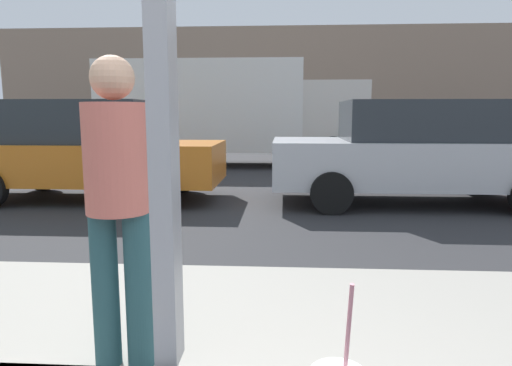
{
  "coord_description": "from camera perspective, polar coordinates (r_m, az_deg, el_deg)",
  "views": [
    {
      "loc": [
        0.26,
        -0.89,
        1.49
      ],
      "look_at": [
        0.05,
        2.59,
        0.96
      ],
      "focal_mm": 32.07,
      "sensor_mm": 36.0,
      "label": 1
    }
  ],
  "objects": [
    {
      "name": "box_truck",
      "position": [
        13.21,
        -3.44,
        9.14
      ],
      "size": [
        7.34,
        2.44,
        2.91
      ],
      "color": "silver",
      "rests_on": "ground"
    },
    {
      "name": "sidewalk_strip",
      "position": [
        2.87,
        -2.25,
        -20.91
      ],
      "size": [
        16.0,
        2.8,
        0.15
      ],
      "primitive_type": "cube",
      "color": "#9E998E",
      "rests_on": "ground"
    },
    {
      "name": "pedestrian",
      "position": [
        2.45,
        -16.88,
        -1.39
      ],
      "size": [
        0.32,
        0.32,
        1.63
      ],
      "color": "#254B53",
      "rests_on": "sidewalk_strip"
    },
    {
      "name": "ground_plane",
      "position": [
        9.01,
        1.81,
        -0.85
      ],
      "size": [
        60.0,
        60.0,
        0.0
      ],
      "primitive_type": "plane",
      "color": "#2D2D30"
    },
    {
      "name": "parked_car_orange",
      "position": [
        8.4,
        -20.03,
        3.87
      ],
      "size": [
        4.42,
        1.91,
        1.71
      ],
      "color": "orange",
      "rests_on": "ground"
    },
    {
      "name": "building_facade_far",
      "position": [
        23.36,
        2.92,
        11.94
      ],
      "size": [
        28.0,
        1.2,
        5.65
      ],
      "primitive_type": "cube",
      "color": "gray",
      "rests_on": "ground"
    },
    {
      "name": "parked_car_silver",
      "position": [
        8.01,
        19.28,
        3.71
      ],
      "size": [
        4.66,
        2.06,
        1.7
      ],
      "color": "#BCBCC1",
      "rests_on": "ground"
    }
  ]
}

